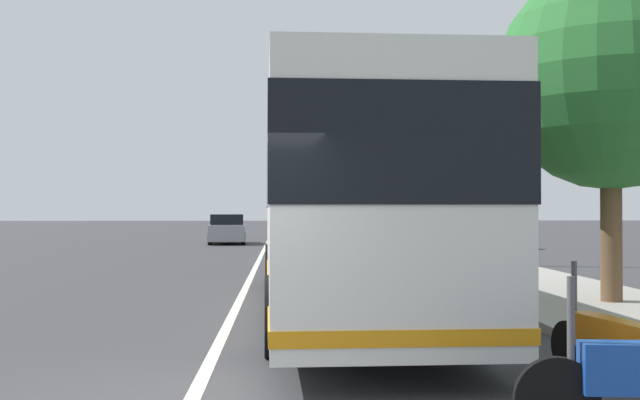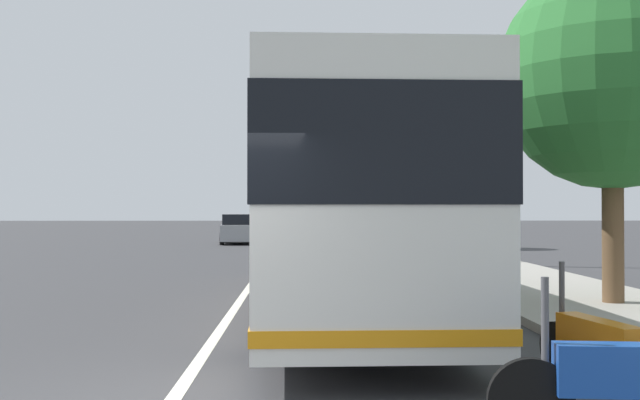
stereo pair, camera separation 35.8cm
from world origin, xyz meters
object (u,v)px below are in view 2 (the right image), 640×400
object	(u,v)px
car_oncoming	(305,223)
car_behind_bus	(321,230)
car_ahead_same_lane	(312,227)
car_side_street	(239,230)
roadside_tree_far_block	(408,145)
motorcycle_angled	(628,383)
coach_bus	(338,199)
motorcycle_far_end	(598,345)
roadside_tree_mid_block	(612,76)
utility_pole	(445,159)

from	to	relation	value
car_oncoming	car_behind_bus	bearing A→B (deg)	-177.34
car_ahead_same_lane	car_side_street	distance (m)	8.38
car_side_street	roadside_tree_far_block	distance (m)	10.20
car_oncoming	motorcycle_angled	bearing A→B (deg)	-176.98
coach_bus	car_oncoming	size ratio (longest dim) A/B	2.76
motorcycle_far_end	car_behind_bus	xyz separation A→B (m)	(30.75, 1.95, 0.30)
motorcycle_angled	car_oncoming	size ratio (longest dim) A/B	0.47
coach_bus	motorcycle_angled	xyz separation A→B (m)	(-7.48, -1.83, -1.49)
roadside_tree_mid_block	motorcycle_far_end	bearing A→B (deg)	155.63
motorcycle_angled	car_ahead_same_lane	bearing A→B (deg)	-81.46
roadside_tree_mid_block	car_oncoming	bearing A→B (deg)	6.66
car_ahead_same_lane	car_side_street	world-z (taller)	car_side_street
car_side_street	car_oncoming	bearing A→B (deg)	166.48
car_side_street	car_behind_bus	distance (m)	4.31
motorcycle_angled	car_ahead_same_lane	size ratio (longest dim) A/B	0.49
roadside_tree_mid_block	roadside_tree_far_block	distance (m)	21.19
motorcycle_angled	roadside_tree_mid_block	xyz separation A→B (m)	(7.50, -3.09, 3.70)
motorcycle_far_end	car_behind_bus	size ratio (longest dim) A/B	0.48
motorcycle_far_end	car_side_street	bearing A→B (deg)	0.14
coach_bus	roadside_tree_mid_block	bearing A→B (deg)	-91.09
car_ahead_same_lane	roadside_tree_far_block	bearing A→B (deg)	-158.78
coach_bus	motorcycle_angled	distance (m)	7.84
coach_bus	utility_pole	world-z (taller)	utility_pole
motorcycle_far_end	car_side_street	world-z (taller)	car_side_street
car_oncoming	utility_pole	distance (m)	35.48
coach_bus	roadside_tree_far_block	xyz separation A→B (m)	(21.19, -4.30, 2.83)
car_ahead_same_lane	car_oncoming	size ratio (longest dim) A/B	0.95
roadside_tree_mid_block	car_ahead_same_lane	bearing A→B (deg)	8.48
motorcycle_far_end	motorcycle_angled	bearing A→B (deg)	154.03
coach_bus	car_ahead_same_lane	bearing A→B (deg)	-1.33
coach_bus	car_behind_bus	xyz separation A→B (m)	(24.94, -0.33, -1.22)
car_behind_bus	roadside_tree_far_block	xyz separation A→B (m)	(-3.75, -3.98, 4.04)
car_behind_bus	utility_pole	xyz separation A→B (m)	(-14.27, -3.65, 2.67)
car_side_street	utility_pole	bearing A→B (deg)	24.18
roadside_tree_mid_block	roadside_tree_far_block	bearing A→B (deg)	1.67
coach_bus	car_oncoming	xyz separation A→B (m)	(45.77, 0.43, -1.27)
motorcycle_far_end	roadside_tree_far_block	size ratio (longest dim) A/B	0.33
motorcycle_far_end	utility_pole	xyz separation A→B (m)	(16.48, -1.70, 2.97)
car_side_street	motorcycle_far_end	bearing A→B (deg)	7.50
coach_bus	motorcycle_far_end	xyz separation A→B (m)	(-5.81, -2.28, -1.52)
car_behind_bus	car_oncoming	bearing A→B (deg)	3.26
coach_bus	motorcycle_far_end	distance (m)	6.42
car_oncoming	roadside_tree_mid_block	xyz separation A→B (m)	(-45.75, -5.35, 3.48)
coach_bus	car_behind_bus	size ratio (longest dim) A/B	2.82
car_ahead_same_lane	utility_pole	size ratio (longest dim) A/B	0.63
car_oncoming	utility_pole	size ratio (longest dim) A/B	0.66
coach_bus	car_side_street	distance (m)	25.96
motorcycle_far_end	car_ahead_same_lane	distance (m)	38.91
motorcycle_angled	car_behind_bus	size ratio (longest dim) A/B	0.48
motorcycle_far_end	car_side_street	size ratio (longest dim) A/B	0.51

